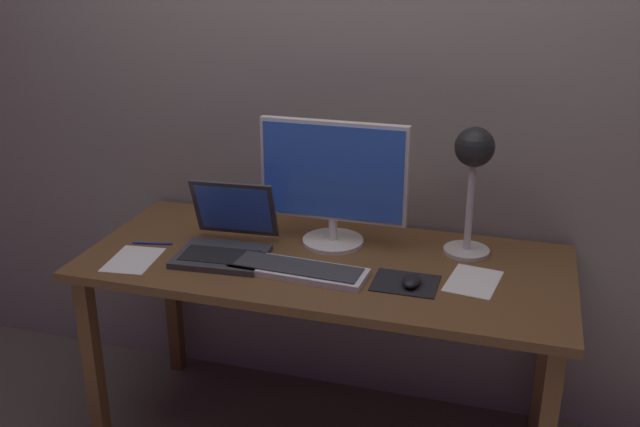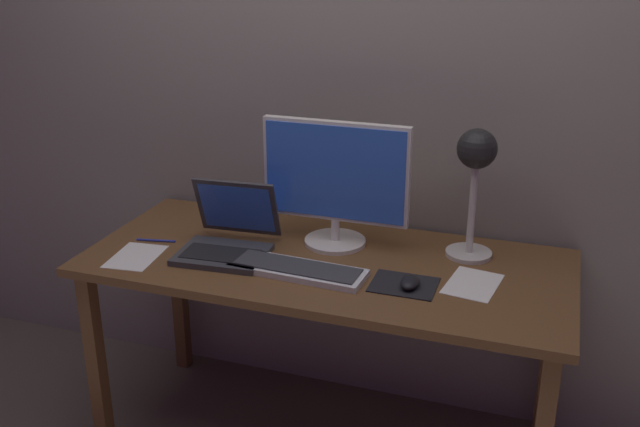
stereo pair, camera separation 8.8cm
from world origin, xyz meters
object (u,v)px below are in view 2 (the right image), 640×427
at_px(mouse, 410,282).
at_px(pen, 156,240).
at_px(desk_lamp, 476,167).
at_px(laptop, 229,232).
at_px(keyboard_main, 297,269).
at_px(monitor, 335,180).

bearing_deg(mouse, pen, 176.12).
bearing_deg(desk_lamp, mouse, -114.54).
distance_m(laptop, desk_lamp, 0.84).
xyz_separation_m(mouse, pen, (-0.92, 0.06, -0.02)).
bearing_deg(keyboard_main, pen, 172.36).
relative_size(monitor, pen, 3.62).
bearing_deg(pen, desk_lamp, 12.60).
height_order(keyboard_main, laptop, laptop).
height_order(mouse, pen, mouse).
distance_m(mouse, pen, 0.92).
distance_m(keyboard_main, pen, 0.56).
height_order(desk_lamp, pen, desk_lamp).
bearing_deg(desk_lamp, pen, -167.40).
xyz_separation_m(monitor, pen, (-0.60, -0.19, -0.23)).
height_order(keyboard_main, desk_lamp, desk_lamp).
bearing_deg(monitor, keyboard_main, -99.09).
xyz_separation_m(keyboard_main, desk_lamp, (0.50, 0.31, 0.30)).
bearing_deg(keyboard_main, monitor, 80.91).
height_order(keyboard_main, mouse, mouse).
bearing_deg(monitor, laptop, -153.55).
xyz_separation_m(keyboard_main, pen, (-0.56, 0.07, -0.01)).
height_order(monitor, mouse, monitor).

